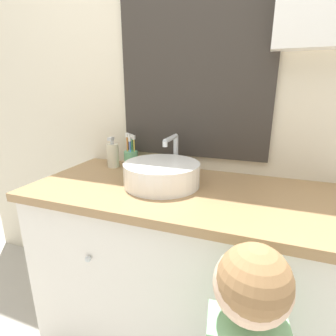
{
  "coord_description": "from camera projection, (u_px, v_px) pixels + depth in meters",
  "views": [
    {
      "loc": [
        0.29,
        -0.69,
        1.2
      ],
      "look_at": [
        -0.06,
        0.25,
        0.89
      ],
      "focal_mm": 28.0,
      "sensor_mm": 36.0,
      "label": 1
    }
  ],
  "objects": [
    {
      "name": "wall_back",
      "position": [
        212.0,
        72.0,
        1.25
      ],
      "size": [
        3.2,
        0.18,
        2.5
      ],
      "color": "beige",
      "rests_on": "ground_plane"
    },
    {
      "name": "sink_basin",
      "position": [
        163.0,
        173.0,
        1.14
      ],
      "size": [
        0.33,
        0.39,
        0.2
      ],
      "color": "white",
      "rests_on": "vanity_counter"
    },
    {
      "name": "toothbrush_holder",
      "position": [
        131.0,
        158.0,
        1.4
      ],
      "size": [
        0.07,
        0.07,
        0.19
      ],
      "color": "#66B27F",
      "rests_on": "vanity_counter"
    },
    {
      "name": "vanity_counter",
      "position": [
        184.0,
        268.0,
        1.22
      ],
      "size": [
        1.34,
        0.6,
        0.79
      ],
      "color": "silver",
      "rests_on": "ground_plane"
    },
    {
      "name": "soap_dispenser",
      "position": [
        113.0,
        155.0,
        1.4
      ],
      "size": [
        0.06,
        0.06,
        0.16
      ],
      "color": "beige",
      "rests_on": "vanity_counter"
    }
  ]
}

